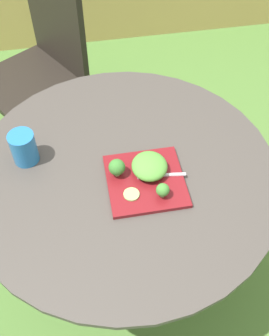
% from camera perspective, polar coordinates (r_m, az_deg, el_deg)
% --- Properties ---
extents(ground_plane, '(12.00, 12.00, 0.00)m').
position_cam_1_polar(ground_plane, '(1.96, -1.04, -13.44)').
color(ground_plane, '#4C7533').
extents(patio_table, '(1.01, 1.01, 0.72)m').
position_cam_1_polar(patio_table, '(1.53, -1.30, -5.49)').
color(patio_table, '#423D38').
rests_on(patio_table, ground_plane).
extents(patio_chair, '(0.61, 0.61, 0.90)m').
position_cam_1_polar(patio_chair, '(2.15, -12.48, 14.31)').
color(patio_chair, black).
rests_on(patio_chair, ground_plane).
extents(salad_plate, '(0.24, 0.24, 0.01)m').
position_cam_1_polar(salad_plate, '(1.32, 1.51, -1.76)').
color(salad_plate, maroon).
rests_on(salad_plate, patio_table).
extents(drinking_glass, '(0.08, 0.08, 0.11)m').
position_cam_1_polar(drinking_glass, '(1.39, -14.83, 2.53)').
color(drinking_glass, '#236BA8').
rests_on(drinking_glass, patio_table).
extents(fork, '(0.15, 0.04, 0.00)m').
position_cam_1_polar(fork, '(1.32, 3.02, -0.97)').
color(fork, silver).
rests_on(fork, salad_plate).
extents(lettuce_mound, '(0.11, 0.12, 0.05)m').
position_cam_1_polar(lettuce_mound, '(1.31, 2.06, 0.26)').
color(lettuce_mound, '#519338').
rests_on(lettuce_mound, salad_plate).
extents(broccoli_floret_0, '(0.05, 0.05, 0.06)m').
position_cam_1_polar(broccoli_floret_0, '(1.30, -2.42, 0.09)').
color(broccoli_floret_0, '#99B770').
rests_on(broccoli_floret_0, salad_plate).
extents(broccoli_floret_1, '(0.04, 0.04, 0.05)m').
position_cam_1_polar(broccoli_floret_1, '(1.25, 3.88, -3.01)').
color(broccoli_floret_1, '#99B770').
rests_on(broccoli_floret_1, salad_plate).
extents(cucumber_slice_0, '(0.05, 0.05, 0.01)m').
position_cam_1_polar(cucumber_slice_0, '(1.27, -0.42, -3.60)').
color(cucumber_slice_0, '#8EB766').
rests_on(cucumber_slice_0, salad_plate).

